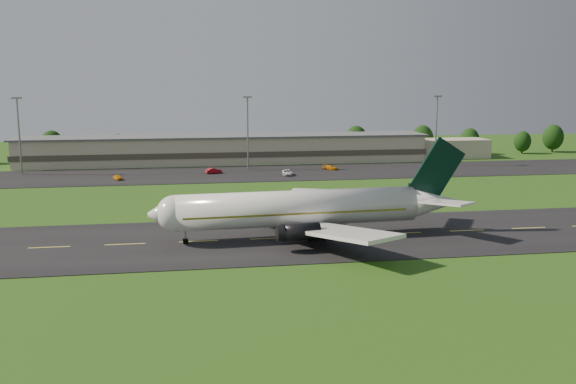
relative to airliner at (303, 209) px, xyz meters
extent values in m
plane|color=#1C4611|center=(-5.37, -0.05, -4.66)|extent=(360.00, 360.00, 0.00)
cube|color=black|center=(-5.37, -0.05, -4.61)|extent=(220.00, 30.00, 0.10)
cube|color=black|center=(-5.37, 71.95, -4.61)|extent=(260.00, 30.00, 0.10)
cylinder|color=white|center=(-0.85, -0.05, 0.14)|extent=(38.25, 7.65, 5.60)
sphere|color=white|center=(-19.83, -1.08, 0.14)|extent=(5.60, 5.60, 5.60)
cone|color=white|center=(-21.82, -1.18, 0.14)|extent=(4.29, 5.58, 5.38)
cone|color=white|center=(21.61, 1.17, 0.14)|extent=(9.28, 5.97, 5.49)
cube|color=olive|center=(-1.35, -0.07, -0.21)|extent=(35.25, 7.53, 0.28)
cube|color=black|center=(-20.43, -1.11, 0.69)|extent=(2.16, 3.10, 0.65)
cube|color=white|center=(3.24, -10.84, -1.36)|extent=(14.88, 20.08, 2.20)
cube|color=white|center=(2.04, 11.13, -1.36)|extent=(13.31, 20.22, 2.20)
cube|color=white|center=(21.88, -3.82, 1.04)|extent=(7.82, 9.35, 0.91)
cube|color=white|center=(21.34, 6.17, 1.04)|extent=(7.21, 9.40, 0.91)
cube|color=black|center=(20.11, 1.09, 1.94)|extent=(5.02, 0.82, 3.00)
cube|color=black|center=(22.61, 1.23, 5.64)|extent=(9.44, 0.96, 10.55)
cylinder|color=black|center=(-1.92, -8.12, -1.76)|extent=(5.74, 3.00, 2.70)
cylinder|color=black|center=(-2.79, 7.86, -1.76)|extent=(5.74, 3.00, 2.70)
cube|color=#BCAE90|center=(-5.37, 95.95, -0.66)|extent=(120.00, 15.00, 8.00)
cube|color=#4C4438|center=(-5.37, 95.95, -1.46)|extent=(121.00, 15.40, 1.60)
cube|color=#595B60|center=(-5.37, 95.95, 3.49)|extent=(122.00, 16.00, 0.50)
cube|color=#BCAE90|center=(64.63, 97.95, -1.66)|extent=(28.00, 11.00, 6.00)
cylinder|color=gray|center=(-60.37, 79.95, 5.34)|extent=(0.44, 0.44, 20.00)
cube|color=gray|center=(-60.37, 79.95, 15.44)|extent=(2.40, 1.20, 0.50)
cylinder|color=gray|center=(-0.37, 79.95, 5.34)|extent=(0.44, 0.44, 20.00)
cube|color=gray|center=(-0.37, 79.95, 15.44)|extent=(2.40, 1.20, 0.50)
cylinder|color=gray|center=(54.63, 79.95, 5.34)|extent=(0.44, 0.44, 20.00)
cube|color=gray|center=(54.63, 79.95, 15.44)|extent=(2.40, 1.20, 0.50)
cylinder|color=black|center=(-57.60, 107.31, -3.15)|extent=(0.56, 0.56, 3.03)
ellipsoid|color=black|center=(-57.60, 107.31, 0.56)|extent=(7.07, 7.07, 8.84)
cylinder|color=black|center=(-37.68, 106.47, -3.34)|extent=(0.56, 0.56, 2.64)
ellipsoid|color=black|center=(-37.68, 106.47, -0.11)|extent=(6.16, 6.16, 7.70)
cylinder|color=black|center=(37.69, 105.23, -3.07)|extent=(0.56, 0.56, 3.18)
ellipsoid|color=black|center=(37.69, 105.23, 0.81)|extent=(7.42, 7.42, 9.27)
cylinder|color=black|center=(61.15, 107.14, -3.10)|extent=(0.56, 0.56, 3.12)
ellipsoid|color=black|center=(61.15, 107.14, 0.71)|extent=(7.27, 7.27, 9.09)
cylinder|color=black|center=(77.65, 106.37, -3.28)|extent=(0.56, 0.56, 2.75)
ellipsoid|color=black|center=(77.65, 106.37, 0.08)|extent=(6.43, 6.43, 8.03)
cylinder|color=black|center=(96.07, 104.78, -3.45)|extent=(0.56, 0.56, 2.42)
ellipsoid|color=black|center=(96.07, 104.78, -0.50)|extent=(5.64, 5.64, 7.04)
cylinder|color=black|center=(108.95, 107.40, -3.16)|extent=(0.56, 0.56, 3.01)
ellipsoid|color=black|center=(108.95, 107.40, 0.52)|extent=(7.01, 7.01, 8.77)
imported|color=orange|center=(-34.51, 66.06, -3.94)|extent=(2.85, 3.95, 1.25)
imported|color=#9C0A14|center=(-10.32, 73.26, -3.84)|extent=(4.64, 3.01, 1.44)
imported|color=silver|center=(8.60, 66.91, -3.84)|extent=(2.75, 5.36, 1.45)
imported|color=orange|center=(22.05, 75.32, -3.91)|extent=(4.59, 4.32, 1.30)
camera|label=1|loc=(-18.51, -96.93, 19.79)|focal=40.00mm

